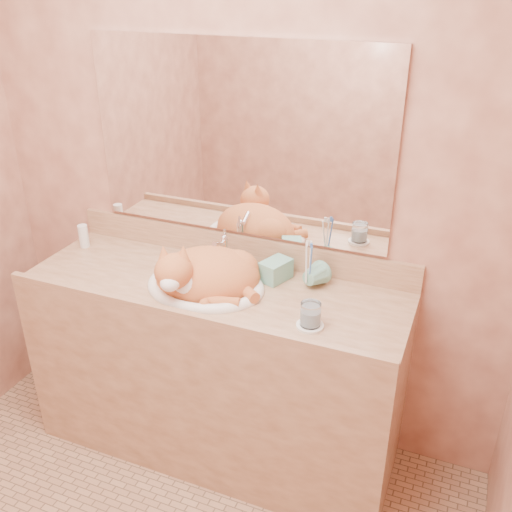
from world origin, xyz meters
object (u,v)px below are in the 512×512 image
at_px(sink_basin, 205,271).
at_px(cat, 204,273).
at_px(vanity_counter, 216,369).
at_px(water_glass, 311,314).
at_px(soap_dispenser, 265,264).
at_px(toothbrush_cup, 308,280).

xyz_separation_m(sink_basin, cat, (0.00, -0.01, -0.00)).
distance_m(vanity_counter, water_glass, 0.68).
bearing_deg(soap_dispenser, cat, -130.68).
distance_m(soap_dispenser, toothbrush_cup, 0.18).
distance_m(vanity_counter, soap_dispenser, 0.57).
height_order(vanity_counter, cat, cat).
height_order(cat, toothbrush_cup, cat).
relative_size(vanity_counter, water_glass, 18.07).
distance_m(cat, soap_dispenser, 0.25).
bearing_deg(cat, sink_basin, 67.42).
distance_m(vanity_counter, toothbrush_cup, 0.61).
bearing_deg(soap_dispenser, toothbrush_cup, 29.16).
relative_size(sink_basin, water_glass, 5.44).
xyz_separation_m(soap_dispenser, toothbrush_cup, (0.17, 0.03, -0.05)).
bearing_deg(sink_basin, water_glass, -0.05).
bearing_deg(toothbrush_cup, sink_basin, -160.75).
xyz_separation_m(vanity_counter, soap_dispenser, (0.20, 0.09, 0.52)).
xyz_separation_m(cat, toothbrush_cup, (0.39, 0.15, -0.03)).
height_order(sink_basin, cat, cat).
relative_size(sink_basin, toothbrush_cup, 4.80).
height_order(sink_basin, soap_dispenser, soap_dispenser).
bearing_deg(cat, toothbrush_cup, -2.60).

